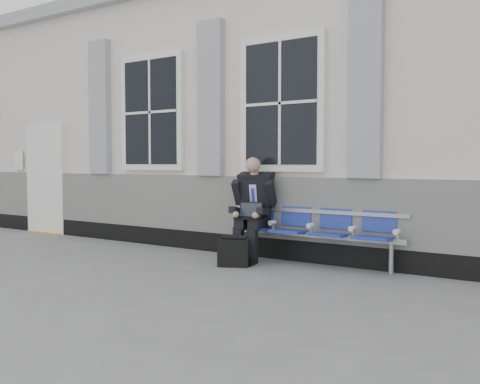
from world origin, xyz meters
The scene contains 5 objects.
ground centered at (0.00, 0.00, 0.00)m, with size 70.00×70.00×0.00m, color slate.
station_building centered at (-0.02, 3.47, 2.22)m, with size 14.40×4.40×4.49m.
bench centered at (0.92, 1.32, 0.55)m, with size 2.60×0.47×0.91m.
businessman centered at (0.04, 1.19, 0.79)m, with size 0.65×0.87×1.48m.
briefcase centered at (0.08, 0.61, 0.20)m, with size 0.45×0.33×0.43m.
Camera 1 is at (4.09, -5.30, 1.41)m, focal length 40.00 mm.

